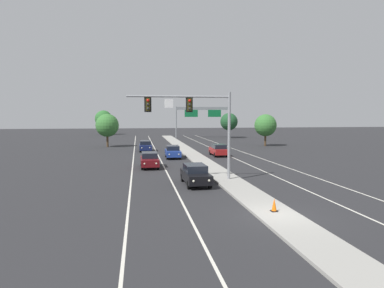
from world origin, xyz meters
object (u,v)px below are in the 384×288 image
object	(u,v)px
car_receding_red	(219,150)
highway_sign_gantry	(203,112)
traffic_cone_median_nose	(274,205)
tree_far_right_a	(229,122)
overhead_signal_mast	(197,116)
car_oncoming_darkred	(150,160)
car_oncoming_blue	(173,152)
tree_far_left_b	(107,125)
car_oncoming_black	(195,174)
tree_far_left_a	(103,119)
tree_far_right_c	(266,125)
car_oncoming_navy	(145,146)

from	to	relation	value
car_receding_red	highway_sign_gantry	xyz separation A→B (m)	(4.90, 37.55, 5.34)
traffic_cone_median_nose	tree_far_right_a	world-z (taller)	tree_far_right_a
car_receding_red	traffic_cone_median_nose	xyz separation A→B (m)	(-3.30, -27.28, -0.31)
overhead_signal_mast	car_oncoming_darkred	bearing A→B (deg)	113.11
overhead_signal_mast	car_oncoming_blue	xyz separation A→B (m)	(-0.36, 16.04, -4.56)
tree_far_right_a	tree_far_left_b	xyz separation A→B (m)	(-26.70, -19.48, -0.19)
highway_sign_gantry	tree_far_left_b	bearing A→B (deg)	-133.60
car_oncoming_darkred	tree_far_left_b	size ratio (longest dim) A/B	0.79
car_receding_red	car_oncoming_black	bearing A→B (deg)	-108.61
tree_far_right_a	tree_far_left_a	world-z (taller)	tree_far_left_a
car_receding_red	car_oncoming_blue	bearing A→B (deg)	-168.51
traffic_cone_median_nose	tree_far_right_c	distance (m)	43.45
car_oncoming_blue	highway_sign_gantry	world-z (taller)	highway_sign_gantry
car_oncoming_navy	tree_far_right_c	size ratio (longest dim) A/B	0.79
tree_far_left_a	car_oncoming_black	bearing A→B (deg)	-79.22
car_oncoming_blue	overhead_signal_mast	bearing A→B (deg)	-88.72
car_receding_red	tree_far_right_a	distance (m)	36.97
car_receding_red	tree_far_left_a	world-z (taller)	tree_far_left_a
car_oncoming_blue	traffic_cone_median_nose	distance (m)	26.18
car_oncoming_navy	traffic_cone_median_nose	distance (m)	35.47
car_oncoming_darkred	tree_far_left_a	world-z (taller)	tree_far_left_a
car_oncoming_black	tree_far_left_a	distance (m)	74.29
car_receding_red	tree_far_right_c	distance (m)	17.97
car_oncoming_navy	tree_far_left_b	bearing A→B (deg)	127.75
tree_far_left_b	overhead_signal_mast	bearing A→B (deg)	-73.31
car_oncoming_blue	car_oncoming_navy	xyz separation A→B (m)	(-3.27, 8.90, 0.00)
overhead_signal_mast	car_oncoming_navy	size ratio (longest dim) A/B	1.89
car_oncoming_darkred	tree_far_right_a	world-z (taller)	tree_far_right_a
overhead_signal_mast	car_receding_red	bearing A→B (deg)	71.02
traffic_cone_median_nose	tree_far_right_c	size ratio (longest dim) A/B	0.13
car_oncoming_darkred	traffic_cone_median_nose	distance (m)	19.33
car_oncoming_navy	tree_far_right_c	distance (m)	22.18
car_oncoming_darkred	tree_far_left_b	distance (m)	25.69
car_oncoming_darkred	tree_far_left_b	xyz separation A→B (m)	(-6.35, 24.72, 2.90)
tree_far_right_a	car_oncoming_black	bearing A→B (deg)	-107.62
car_oncoming_navy	car_receding_red	bearing A→B (deg)	-38.48
car_oncoming_black	tree_far_right_c	distance (m)	36.73
car_oncoming_blue	car_receding_red	size ratio (longest dim) A/B	1.01
car_oncoming_black	traffic_cone_median_nose	size ratio (longest dim) A/B	6.09
car_oncoming_blue	car_receding_red	distance (m)	6.45
tree_far_right_a	car_oncoming_blue	bearing A→B (deg)	-115.16
car_receding_red	tree_far_right_a	xyz separation A→B (m)	(10.82, 35.21, 3.09)
car_oncoming_navy	tree_far_right_a	distance (m)	34.46
car_oncoming_darkred	car_oncoming_black	bearing A→B (deg)	-71.17
overhead_signal_mast	car_oncoming_black	bearing A→B (deg)	-103.30
car_receding_red	tree_far_left_b	xyz separation A→B (m)	(-15.87, 15.74, 2.90)
overhead_signal_mast	car_receding_red	world-z (taller)	overhead_signal_mast
tree_far_right_a	highway_sign_gantry	bearing A→B (deg)	158.45
overhead_signal_mast	car_receding_red	xyz separation A→B (m)	(5.96, 17.32, -4.56)
car_oncoming_darkred	tree_far_left_b	world-z (taller)	tree_far_left_b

